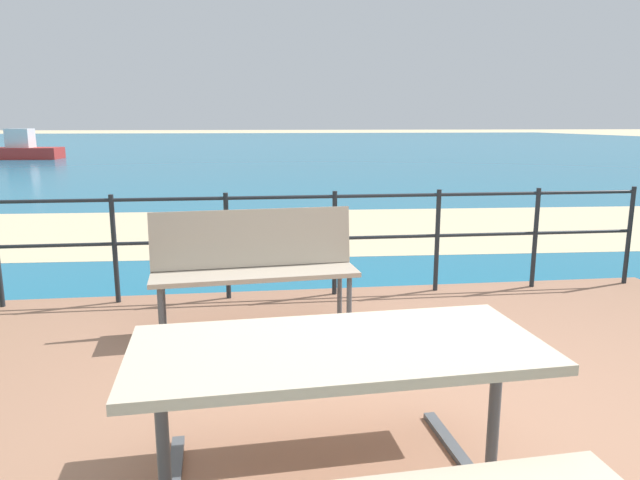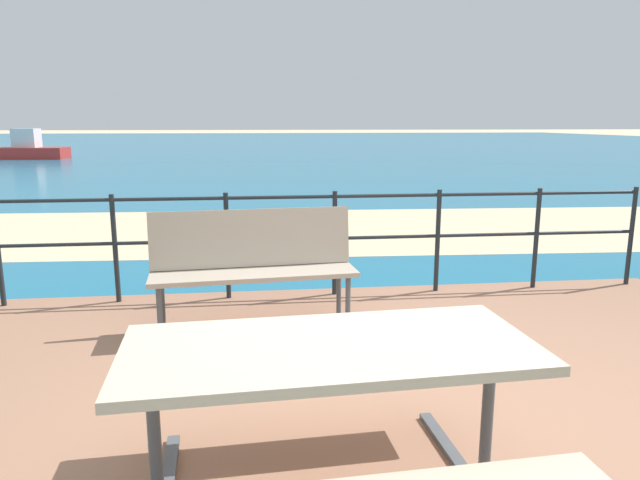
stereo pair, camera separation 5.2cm
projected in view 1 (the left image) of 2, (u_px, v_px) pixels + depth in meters
name	position (u px, v px, depth m)	size (l,w,h in m)	color
ground_plane	(402.00, 436.00, 3.08)	(240.00, 240.00, 0.00)	beige
patio_paving	(403.00, 431.00, 3.07)	(6.40, 5.20, 0.06)	#996B51
sea_water	(257.00, 145.00, 41.94)	(90.00, 90.00, 0.01)	#196B8E
beach_strip	(299.00, 229.00, 8.95)	(54.00, 3.85, 0.01)	beige
picnic_table	(338.00, 387.00, 2.23)	(1.65, 1.50, 0.76)	#BCAD93
park_bench	(254.00, 259.00, 4.44)	(1.59, 0.56, 0.92)	tan
railing_fence	(335.00, 231.00, 5.29)	(5.94, 0.04, 0.97)	#1E2328
boat_near	(14.00, 150.00, 25.79)	(4.50, 1.60, 1.35)	red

